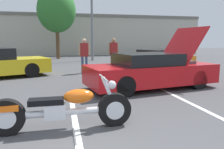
% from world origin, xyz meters
% --- Properties ---
extents(parking_stripe_middle, '(0.12, 4.72, 0.01)m').
position_xyz_m(parking_stripe_middle, '(0.31, 2.74, 0.00)').
color(parking_stripe_middle, white).
rests_on(parking_stripe_middle, ground).
extents(parking_stripe_back, '(0.12, 4.72, 0.01)m').
position_xyz_m(parking_stripe_back, '(3.28, 2.74, 0.00)').
color(parking_stripe_back, white).
rests_on(parking_stripe_back, ground).
extents(far_building, '(32.00, 4.20, 4.40)m').
position_xyz_m(far_building, '(0.00, 23.73, 2.34)').
color(far_building, '#B2AD9E').
rests_on(far_building, ground).
extents(light_pole, '(1.21, 0.28, 8.44)m').
position_xyz_m(light_pole, '(2.56, 15.70, 4.61)').
color(light_pole, slate).
rests_on(light_pole, ground).
extents(tree_background, '(3.31, 3.31, 6.08)m').
position_xyz_m(tree_background, '(-0.26, 18.14, 4.16)').
color(tree_background, brown).
rests_on(tree_background, ground).
extents(motorcycle, '(2.51, 0.70, 0.95)m').
position_xyz_m(motorcycle, '(0.09, 1.92, 0.39)').
color(motorcycle, black).
rests_on(motorcycle, ground).
extents(show_car_hood_open, '(4.60, 2.44, 2.07)m').
position_xyz_m(show_car_hood_open, '(3.04, 4.90, 0.59)').
color(show_car_hood_open, red).
rests_on(show_car_hood_open, ground).
extents(parked_car_right_row, '(4.57, 3.34, 1.09)m').
position_xyz_m(parked_car_right_row, '(5.64, 9.82, 0.53)').
color(parked_car_right_row, orange).
rests_on(parked_car_right_row, ground).
extents(spectator_near_motorcycle, '(0.52, 0.23, 1.72)m').
position_xyz_m(spectator_near_motorcycle, '(2.77, 9.41, 1.02)').
color(spectator_near_motorcycle, brown).
rests_on(spectator_near_motorcycle, ground).
extents(spectator_by_show_car, '(0.52, 0.22, 1.70)m').
position_xyz_m(spectator_by_show_car, '(1.16, 8.85, 1.01)').
color(spectator_by_show_car, '#38476B').
rests_on(spectator_by_show_car, ground).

